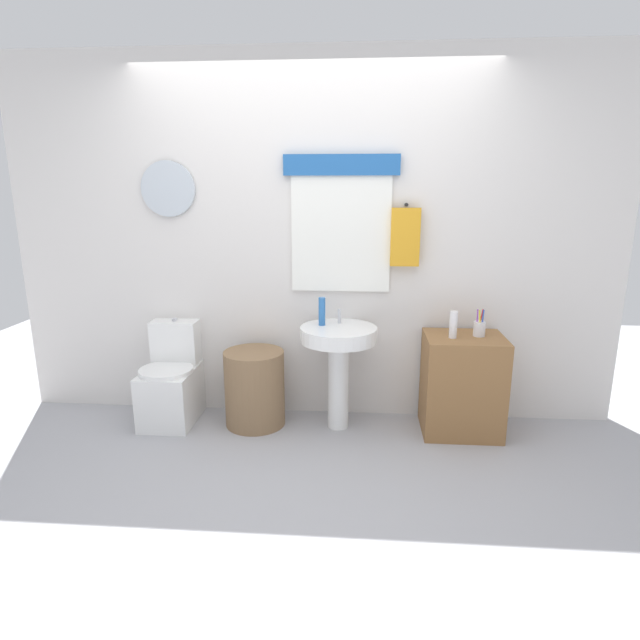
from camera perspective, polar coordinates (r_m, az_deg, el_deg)
The scene contains 10 objects.
ground_plane at distance 3.12m, azimuth -2.74°, elevation -18.17°, with size 8.00×8.00×0.00m, color #A3A3A8.
back_wall at distance 3.80m, azimuth -0.78°, elevation 8.66°, with size 4.40×0.18×2.60m.
toilet at distance 4.00m, azimuth -15.93°, elevation -6.66°, with size 0.38×0.51×0.74m.
laundry_hamper at distance 3.81m, azimuth -7.18°, elevation -7.42°, with size 0.43×0.43×0.55m, color #846647.
pedestal_sink at distance 3.64m, azimuth 2.04°, elevation -3.46°, with size 0.53×0.53×0.74m.
faucet at distance 3.69m, azimuth 2.15°, elevation 0.43°, with size 0.03×0.03×0.10m, color silver.
wooden_cabinet at distance 3.78m, azimuth 15.31°, elevation -6.83°, with size 0.53×0.44×0.70m, color olive.
soap_bottle at distance 3.62m, azimuth 0.21°, elevation 0.95°, with size 0.05×0.05×0.20m, color #2D6BB7.
lotion_bottle at distance 3.59m, azimuth 14.41°, elevation -0.50°, with size 0.05×0.05×0.18m, color white.
toothbrush_cup at distance 3.70m, azimuth 17.07°, elevation -0.87°, with size 0.08×0.08×0.19m.
Camera 1 is at (0.34, -2.62, 1.67)m, focal length 29.18 mm.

